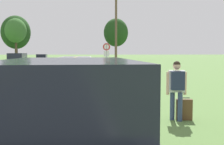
{
  "coord_description": "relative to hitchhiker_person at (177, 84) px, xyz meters",
  "views": [
    {
      "loc": [
        4.91,
        -4.57,
        1.94
      ],
      "look_at": [
        5.91,
        7.38,
        1.06
      ],
      "focal_mm": 45.0,
      "sensor_mm": 36.0,
      "label": 1
    }
  ],
  "objects": [
    {
      "name": "traffic_sign",
      "position": [
        -1.05,
        14.42,
        0.96
      ],
      "size": [
        0.6,
        0.1,
        2.64
      ],
      "color": "gray",
      "rests_on": "ground"
    },
    {
      "name": "suitcase",
      "position": [
        0.26,
        0.09,
        -0.73
      ],
      "size": [
        0.46,
        0.21,
        0.65
      ],
      "rotation": [
        0.0,
        0.0,
        1.47
      ],
      "color": "brown",
      "rests_on": "ground"
    },
    {
      "name": "utility_pole_midground",
      "position": [
        0.48,
        22.36,
        3.35
      ],
      "size": [
        1.8,
        0.24,
        8.46
      ],
      "color": "brown",
      "rests_on": "ground"
    },
    {
      "name": "tree_left_verge",
      "position": [
        -17.22,
        51.29,
        5.22
      ],
      "size": [
        4.3,
        4.3,
        8.76
      ],
      "color": "#473828",
      "rests_on": "ground"
    },
    {
      "name": "car_black_sedan_mid_near",
      "position": [
        -10.27,
        40.28,
        -0.22
      ],
      "size": [
        1.9,
        4.37,
        1.56
      ],
      "rotation": [
        0.0,
        0.0,
        1.6
      ],
      "color": "black",
      "rests_on": "ground"
    },
    {
      "name": "hitchhiker_person",
      "position": [
        0.0,
        0.0,
        0.0
      ],
      "size": [
        0.57,
        0.44,
        1.69
      ],
      "rotation": [
        0.0,
        0.0,
        1.47
      ],
      "color": "#38476B",
      "rests_on": "ground"
    },
    {
      "name": "tree_behind_sign",
      "position": [
        -19.3,
        59.66,
        5.44
      ],
      "size": [
        6.71,
        6.71,
        10.36
      ],
      "color": "#473828",
      "rests_on": "ground"
    },
    {
      "name": "car_dark_grey_suv_nearest",
      "position": [
        -2.75,
        -3.84,
        -0.08
      ],
      "size": [
        2.04,
        4.38,
        1.84
      ],
      "rotation": [
        0.0,
        0.0,
        -1.55
      ],
      "color": "black",
      "rests_on": "ground"
    },
    {
      "name": "car_silver_suv_approaching",
      "position": [
        -11.06,
        27.23,
        -0.1
      ],
      "size": [
        2.03,
        4.65,
        1.79
      ],
      "rotation": [
        0.0,
        0.0,
        1.59
      ],
      "color": "black",
      "rests_on": "ground"
    },
    {
      "name": "tree_mid_treeline",
      "position": [
        4.25,
        61.22,
        5.61
      ],
      "size": [
        5.96,
        5.96,
        10.1
      ],
      "color": "brown",
      "rests_on": "ground"
    },
    {
      "name": "fire_hydrant",
      "position": [
        -0.23,
        8.2,
        -0.61
      ],
      "size": [
        0.47,
        0.31,
        0.84
      ],
      "color": "red",
      "rests_on": "ground"
    }
  ]
}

